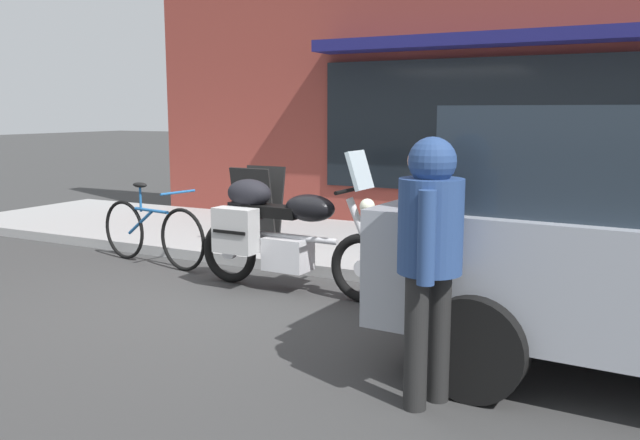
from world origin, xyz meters
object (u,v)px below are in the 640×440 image
(touring_motorcycle, at_px, (279,230))
(sandwich_board_sign, at_px, (258,206))
(parked_bicycle, at_px, (152,232))
(pedestrian_walking, at_px, (430,240))

(touring_motorcycle, relative_size, sandwich_board_sign, 2.27)
(parked_bicycle, distance_m, pedestrian_walking, 4.59)
(parked_bicycle, bearing_deg, pedestrian_walking, -27.80)
(touring_motorcycle, xyz_separation_m, sandwich_board_sign, (-1.11, 1.35, -0.00))
(parked_bicycle, bearing_deg, sandwich_board_sign, 53.28)
(sandwich_board_sign, bearing_deg, touring_motorcycle, -50.41)
(touring_motorcycle, xyz_separation_m, parked_bicycle, (-1.89, 0.30, -0.22))
(touring_motorcycle, relative_size, parked_bicycle, 1.27)
(touring_motorcycle, bearing_deg, parked_bicycle, 170.85)
(touring_motorcycle, height_order, pedestrian_walking, pedestrian_walking)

